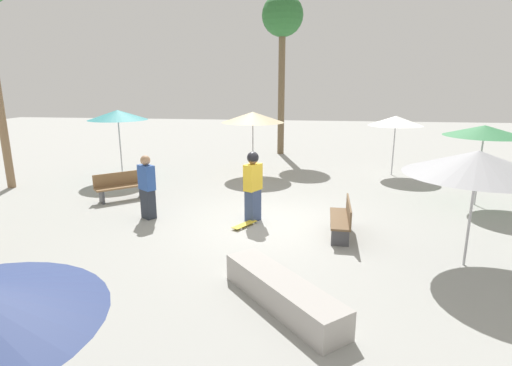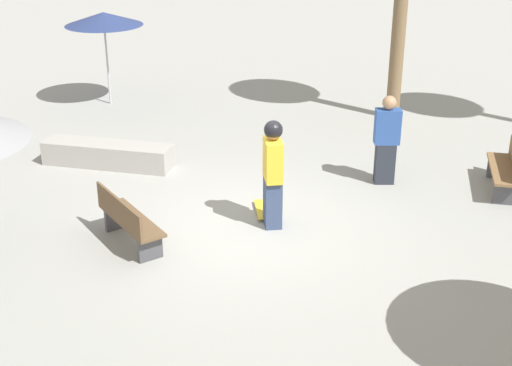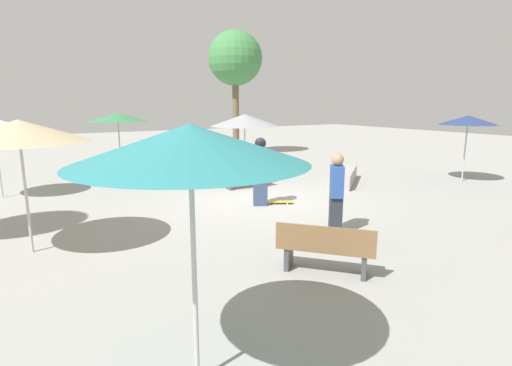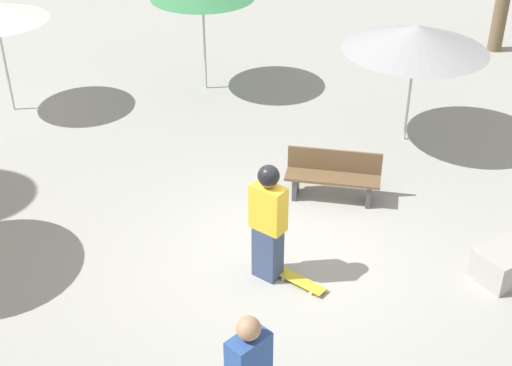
% 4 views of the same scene
% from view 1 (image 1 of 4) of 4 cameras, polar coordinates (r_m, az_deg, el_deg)
% --- Properties ---
extents(ground_plane, '(60.00, 60.00, 0.00)m').
position_cam_1_polar(ground_plane, '(10.46, 1.50, -5.82)').
color(ground_plane, '#9E9E99').
extents(skater_main, '(0.56, 0.48, 1.86)m').
position_cam_1_polar(skater_main, '(10.41, -0.44, -0.15)').
color(skater_main, '#38476B').
rests_on(skater_main, ground_plane).
extents(skateboard, '(0.79, 0.58, 0.07)m').
position_cam_1_polar(skateboard, '(10.24, -1.63, -5.93)').
color(skateboard, gold).
rests_on(skateboard, ground_plane).
extents(concrete_ledge, '(2.40, 2.18, 0.48)m').
position_cam_1_polar(concrete_ledge, '(6.77, 3.75, -15.33)').
color(concrete_ledge, '#A8A39E').
rests_on(concrete_ledge, ground_plane).
extents(bench_near, '(1.40, 1.48, 0.85)m').
position_cam_1_polar(bench_near, '(13.18, -18.68, -0.44)').
color(bench_near, '#47474C').
rests_on(bench_near, ground_plane).
extents(bench_far, '(1.62, 0.50, 0.85)m').
position_cam_1_polar(bench_far, '(9.74, 12.22, -5.03)').
color(bench_far, '#47474C').
rests_on(bench_far, ground_plane).
extents(shade_umbrella_tan, '(2.45, 2.45, 2.48)m').
position_cam_1_polar(shade_umbrella_tan, '(15.74, -0.46, 9.39)').
color(shade_umbrella_tan, '#B7B7BC').
rests_on(shade_umbrella_tan, ground_plane).
extents(shade_umbrella_green, '(2.22, 2.22, 2.39)m').
position_cam_1_polar(shade_umbrella_green, '(13.32, 29.84, 6.48)').
color(shade_umbrella_green, '#B7B7BC').
rests_on(shade_umbrella_green, ground_plane).
extents(shade_umbrella_white, '(2.08, 2.08, 2.34)m').
position_cam_1_polar(shade_umbrella_white, '(16.51, 19.35, 8.38)').
color(shade_umbrella_white, '#B7B7BC').
rests_on(shade_umbrella_white, ground_plane).
extents(shade_umbrella_teal, '(2.19, 2.19, 2.59)m').
position_cam_1_polar(shade_umbrella_teal, '(15.96, -19.16, 9.16)').
color(shade_umbrella_teal, '#B7B7BC').
rests_on(shade_umbrella_teal, ground_plane).
extents(shade_umbrella_grey, '(2.70, 2.70, 2.33)m').
position_cam_1_polar(shade_umbrella_grey, '(8.63, 29.08, 2.53)').
color(shade_umbrella_grey, '#B7B7BC').
rests_on(shade_umbrella_grey, ground_plane).
extents(palm_tree_left, '(2.00, 2.00, 7.74)m').
position_cam_1_polar(palm_tree_left, '(20.81, 3.80, 22.04)').
color(palm_tree_left, brown).
rests_on(palm_tree_left, ground_plane).
extents(bystander_watching, '(0.49, 0.53, 1.73)m').
position_cam_1_polar(bystander_watching, '(11.03, -15.29, -0.60)').
color(bystander_watching, '#282D38').
rests_on(bystander_watching, ground_plane).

